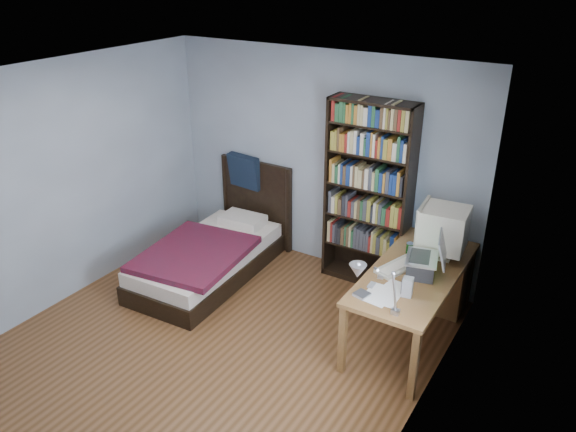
# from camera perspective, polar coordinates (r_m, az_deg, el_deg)

# --- Properties ---
(room) EXTENTS (4.20, 4.24, 2.50)m
(room) POSITION_cam_1_polar(r_m,az_deg,el_deg) (4.80, -8.54, -1.64)
(room) COLOR #553419
(room) RESTS_ON ground
(desk) EXTENTS (0.75, 1.72, 0.73)m
(desk) POSITION_cam_1_polar(r_m,az_deg,el_deg) (5.90, 14.11, -5.97)
(desk) COLOR brown
(desk) RESTS_ON floor
(crt_monitor) EXTENTS (0.48, 0.44, 0.51)m
(crt_monitor) POSITION_cam_1_polar(r_m,az_deg,el_deg) (5.53, 15.34, -1.24)
(crt_monitor) COLOR beige
(crt_monitor) RESTS_ON desk
(laptop) EXTENTS (0.44, 0.42, 0.44)m
(laptop) POSITION_cam_1_polar(r_m,az_deg,el_deg) (5.23, 13.59, -4.73)
(laptop) COLOR #2D2D30
(laptop) RESTS_ON desk
(desk_lamp) EXTENTS (0.25, 0.55, 0.65)m
(desk_lamp) POSITION_cam_1_polar(r_m,az_deg,el_deg) (4.16, 7.78, -6.00)
(desk_lamp) COLOR #99999E
(desk_lamp) RESTS_ON desk
(keyboard) EXTENTS (0.32, 0.50, 0.04)m
(keyboard) POSITION_cam_1_polar(r_m,az_deg,el_deg) (5.33, 11.07, -5.12)
(keyboard) COLOR #B9B39A
(keyboard) RESTS_ON desk
(speaker) EXTENTS (0.10, 0.10, 0.17)m
(speaker) POSITION_cam_1_polar(r_m,az_deg,el_deg) (4.92, 12.05, -7.07)
(speaker) COLOR gray
(speaker) RESTS_ON desk
(soda_can) EXTENTS (0.07, 0.07, 0.13)m
(soda_can) POSITION_cam_1_polar(r_m,az_deg,el_deg) (5.56, 12.27, -3.35)
(soda_can) COLOR #0A3707
(soda_can) RESTS_ON desk
(mouse) EXTENTS (0.07, 0.12, 0.04)m
(mouse) POSITION_cam_1_polar(r_m,az_deg,el_deg) (5.60, 13.52, -3.81)
(mouse) COLOR silver
(mouse) RESTS_ON desk
(phone_silver) EXTENTS (0.08, 0.12, 0.02)m
(phone_silver) POSITION_cam_1_polar(r_m,az_deg,el_deg) (5.19, 9.41, -5.96)
(phone_silver) COLOR #BCBCC1
(phone_silver) RESTS_ON desk
(phone_grey) EXTENTS (0.05, 0.10, 0.02)m
(phone_grey) POSITION_cam_1_polar(r_m,az_deg,el_deg) (5.03, 8.49, -6.96)
(phone_grey) COLOR gray
(phone_grey) RESTS_ON desk
(external_drive) EXTENTS (0.14, 0.14, 0.02)m
(external_drive) POSITION_cam_1_polar(r_m,az_deg,el_deg) (4.89, 7.51, -7.92)
(external_drive) COLOR gray
(external_drive) RESTS_ON desk
(bookshelf) EXTENTS (0.93, 0.30, 2.07)m
(bookshelf) POSITION_cam_1_polar(r_m,az_deg,el_deg) (6.08, 8.16, 2.11)
(bookshelf) COLOR black
(bookshelf) RESTS_ON floor
(bed) EXTENTS (1.16, 2.06, 1.16)m
(bed) POSITION_cam_1_polar(r_m,az_deg,el_deg) (6.54, -7.73, -3.74)
(bed) COLOR black
(bed) RESTS_ON floor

